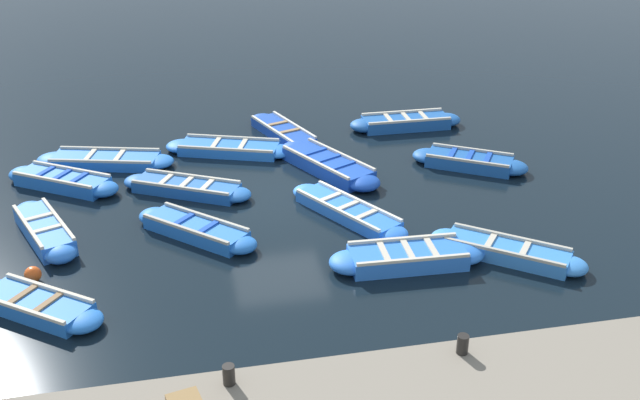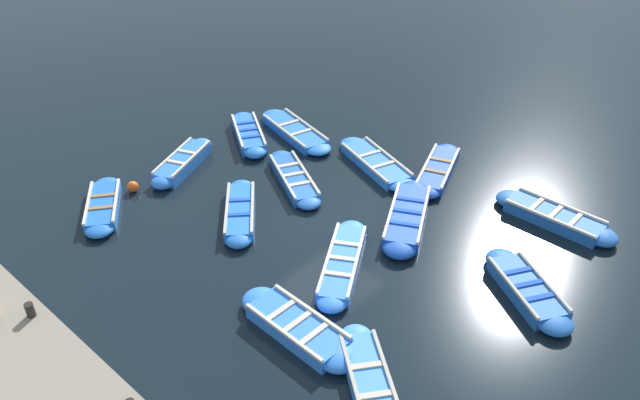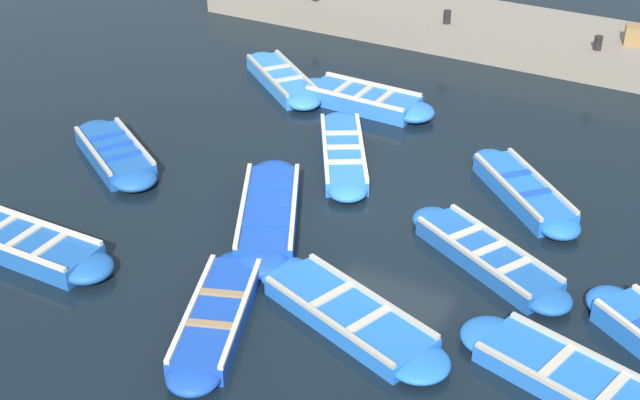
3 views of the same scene
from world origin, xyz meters
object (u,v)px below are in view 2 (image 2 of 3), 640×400
boat_inner_gap (295,131)px  buoy_orange_near (133,187)px  boat_end_of_row (294,178)px  boat_outer_left (438,170)px  boat_broadside (407,217)px  boat_near_quay (376,163)px  boat_drifting (183,162)px  boat_alongside (371,385)px  boat_mid_row (103,206)px  boat_far_corner (240,212)px  boat_bow_out (342,263)px  boat_centre (249,134)px  bollard_mid_north (30,310)px  boat_tucked (527,289)px  boat_outer_right (298,327)px  boat_stern_in (554,217)px

boat_inner_gap → buoy_orange_near: 6.27m
boat_end_of_row → boat_outer_left: bearing=138.3°
boat_broadside → boat_inner_gap: size_ratio=0.96×
boat_broadside → boat_outer_left: boat_broadside is taller
boat_near_quay → boat_drifting: bearing=-47.6°
boat_inner_gap → boat_near_quay: bearing=92.8°
boat_broadside → boat_alongside: 6.26m
boat_mid_row → boat_far_corner: 4.19m
boat_far_corner → boat_broadside: bearing=128.5°
boat_end_of_row → boat_drifting: boat_drifting is taller
boat_drifting → buoy_orange_near: (1.96, -0.01, -0.02)m
boat_end_of_row → boat_bow_out: bearing=60.7°
boat_near_quay → boat_broadside: boat_broadside is taller
boat_end_of_row → boat_far_corner: 2.44m
boat_end_of_row → boat_centre: 3.44m
boat_broadside → boat_inner_gap: bearing=-105.5°
boat_mid_row → bollard_mid_north: size_ratio=8.72×
boat_end_of_row → boat_alongside: boat_alongside is taller
boat_end_of_row → boat_bow_out: size_ratio=0.97×
boat_broadside → boat_tucked: boat_broadside is taller
boat_drifting → boat_bow_out: (0.36, 7.31, -0.05)m
boat_broadside → boat_far_corner: (3.08, -3.87, -0.03)m
boat_outer_right → boat_tucked: 5.90m
boat_inner_gap → boat_alongside: boat_alongside is taller
boat_bow_out → buoy_orange_near: bearing=-77.7°
boat_drifting → boat_far_corner: (0.61, 3.53, -0.03)m
bollard_mid_north → boat_drifting: bearing=-152.0°
boat_far_corner → boat_end_of_row: bearing=-177.2°
boat_end_of_row → buoy_orange_near: (3.78, -3.42, 0.02)m
boat_drifting → boat_centre: size_ratio=1.00×
boat_outer_left → buoy_orange_near: size_ratio=10.16×
boat_end_of_row → boat_centre: size_ratio=1.08×
boat_outer_left → bollard_mid_north: bollard_mid_north is taller
boat_outer_right → boat_stern_in: boat_outer_right is taller
boat_end_of_row → boat_outer_left: size_ratio=0.99×
boat_outer_right → boat_tucked: boat_outer_right is taller
boat_mid_row → boat_outer_left: size_ratio=0.84×
boat_outer_right → boat_outer_left: 8.41m
boat_outer_right → bollard_mid_north: 6.05m
boat_alongside → boat_tucked: size_ratio=1.00×
boat_alongside → boat_near_quay: bearing=-143.1°
boat_drifting → boat_inner_gap: boat_drifting is taller
boat_tucked → buoy_orange_near: 12.11m
boat_end_of_row → boat_centre: (-1.04, -3.28, 0.03)m
boat_near_quay → bollard_mid_north: (11.43, -1.03, 0.82)m
boat_stern_in → boat_broadside: bearing=-48.0°
boat_inner_gap → boat_outer_left: 5.53m
boat_outer_left → boat_broadside: bearing=15.7°
boat_mid_row → boat_far_corner: bearing=127.5°
boat_end_of_row → boat_inner_gap: (-2.37, -2.23, -0.01)m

